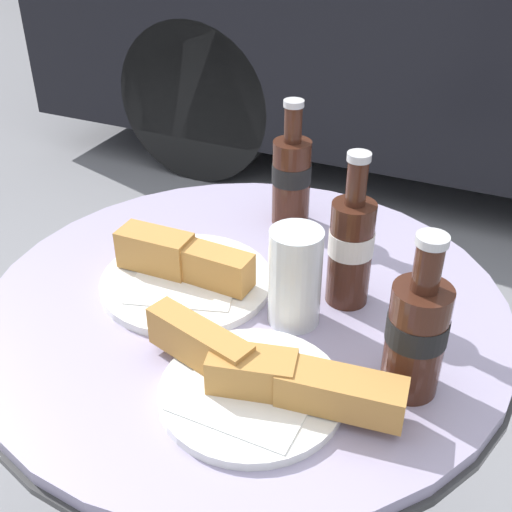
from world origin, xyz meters
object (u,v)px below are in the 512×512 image
Objects in this scene: cola_bottle_center at (351,246)px; lunch_plate_far at (259,379)px; cola_bottle_right at (291,177)px; bistro_table at (246,391)px; drinking_glass at (295,281)px; lunch_plate_near at (185,271)px; cola_bottle_left at (416,333)px.

lunch_plate_far is (-0.04, -0.22, -0.06)m from cola_bottle_center.
cola_bottle_center is at bearing -48.32° from cola_bottle_right.
cola_bottle_right is at bearing 96.21° from bistro_table.
drinking_glass is 0.55× the size of lunch_plate_near.
cola_bottle_center is at bearing 80.93° from lunch_plate_far.
lunch_plate_near is at bearing 167.55° from cola_bottle_left.
drinking_glass is (0.11, -0.25, -0.02)m from cola_bottle_right.
lunch_plate_far is at bearing -84.10° from drinking_glass.
cola_bottle_left is 1.51× the size of drinking_glass.
cola_bottle_center is at bearing 23.82° from bistro_table.
cola_bottle_center is 0.25m from lunch_plate_near.
cola_bottle_right is 0.65× the size of lunch_plate_far.
drinking_glass is (-0.17, 0.06, -0.02)m from cola_bottle_left.
lunch_plate_near is at bearing 175.53° from drinking_glass.
cola_bottle_left is 0.36m from lunch_plate_near.
bistro_table is 2.30× the size of lunch_plate_far.
cola_bottle_center reaches higher than lunch_plate_near.
bistro_table is 3.38× the size of cola_bottle_center.
lunch_plate_near is (-0.35, 0.08, -0.06)m from cola_bottle_left.
drinking_glass is 0.42× the size of lunch_plate_far.
drinking_glass is at bearing -4.47° from lunch_plate_near.
bistro_table is 0.28m from lunch_plate_far.
lunch_plate_near is at bearing -165.10° from cola_bottle_center.
lunch_plate_near is (-0.23, -0.06, -0.07)m from cola_bottle_center.
drinking_glass is at bearing -11.56° from bistro_table.
lunch_plate_far is at bearing -59.81° from bistro_table.
drinking_glass is at bearing 159.80° from cola_bottle_left.
lunch_plate_far is (0.19, -0.16, 0.00)m from lunch_plate_near.
bistro_table is 3.54× the size of cola_bottle_right.
cola_bottle_left is 0.64× the size of lunch_plate_far.
drinking_glass is at bearing -124.34° from cola_bottle_center.
cola_bottle_center reaches higher than cola_bottle_left.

